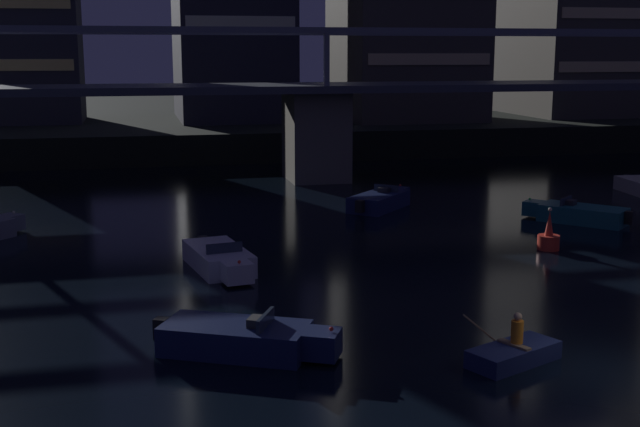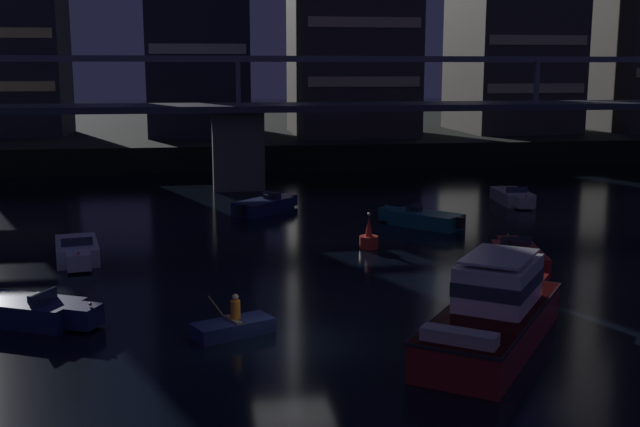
{
  "view_description": "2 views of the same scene",
  "coord_description": "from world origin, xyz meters",
  "px_view_note": "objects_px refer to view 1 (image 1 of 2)",
  "views": [
    {
      "loc": [
        -11.33,
        -18.0,
        8.03
      ],
      "look_at": [
        -3.47,
        16.74,
        1.07
      ],
      "focal_mm": 46.85,
      "sensor_mm": 36.0,
      "label": 1
    },
    {
      "loc": [
        -2.77,
        -23.22,
        8.51
      ],
      "look_at": [
        3.47,
        16.68,
        0.98
      ],
      "focal_mm": 43.68,
      "sensor_mm": 36.0,
      "label": 2
    }
  ],
  "objects_px": {
    "speedboat_near_center": "(220,259)",
    "dinghy_with_paddler": "(514,353)",
    "river_bridge": "(316,108)",
    "speedboat_mid_left": "(243,338)",
    "speedboat_near_right": "(381,201)",
    "speedboat_far_right": "(578,214)",
    "channel_buoy": "(549,238)"
  },
  "relations": [
    {
      "from": "speedboat_near_center",
      "to": "dinghy_with_paddler",
      "type": "xyz_separation_m",
      "value": [
        6.49,
        -11.16,
        -0.14
      ]
    },
    {
      "from": "river_bridge",
      "to": "channel_buoy",
      "type": "relative_size",
      "value": 52.02
    },
    {
      "from": "river_bridge",
      "to": "dinghy_with_paddler",
      "type": "distance_m",
      "value": 32.52
    },
    {
      "from": "speedboat_near_center",
      "to": "speedboat_far_right",
      "type": "height_order",
      "value": "same"
    },
    {
      "from": "speedboat_mid_left",
      "to": "speedboat_far_right",
      "type": "relative_size",
      "value": 1.09
    },
    {
      "from": "speedboat_near_center",
      "to": "speedboat_far_right",
      "type": "distance_m",
      "value": 18.3
    },
    {
      "from": "river_bridge",
      "to": "channel_buoy",
      "type": "xyz_separation_m",
      "value": [
        5.19,
        -20.76,
        -4.02
      ]
    },
    {
      "from": "speedboat_near_right",
      "to": "speedboat_far_right",
      "type": "bearing_deg",
      "value": -33.9
    },
    {
      "from": "speedboat_mid_left",
      "to": "speedboat_far_right",
      "type": "distance_m",
      "value": 22.67
    },
    {
      "from": "speedboat_near_center",
      "to": "speedboat_near_right",
      "type": "xyz_separation_m",
      "value": [
        9.43,
        10.54,
        0.0
      ]
    },
    {
      "from": "river_bridge",
      "to": "speedboat_mid_left",
      "type": "height_order",
      "value": "river_bridge"
    },
    {
      "from": "channel_buoy",
      "to": "dinghy_with_paddler",
      "type": "bearing_deg",
      "value": -121.53
    },
    {
      "from": "speedboat_near_right",
      "to": "speedboat_near_center",
      "type": "bearing_deg",
      "value": -131.82
    },
    {
      "from": "river_bridge",
      "to": "speedboat_near_right",
      "type": "relative_size",
      "value": 20.39
    },
    {
      "from": "speedboat_near_right",
      "to": "speedboat_mid_left",
      "type": "relative_size",
      "value": 0.91
    },
    {
      "from": "river_bridge",
      "to": "speedboat_mid_left",
      "type": "distance_m",
      "value": 31.39
    },
    {
      "from": "speedboat_far_right",
      "to": "speedboat_near_center",
      "type": "bearing_deg",
      "value": -163.94
    },
    {
      "from": "speedboat_near_right",
      "to": "speedboat_far_right",
      "type": "xyz_separation_m",
      "value": [
        8.15,
        -5.48,
        0.0
      ]
    },
    {
      "from": "speedboat_near_center",
      "to": "dinghy_with_paddler",
      "type": "height_order",
      "value": "dinghy_with_paddler"
    },
    {
      "from": "speedboat_near_right",
      "to": "dinghy_with_paddler",
      "type": "bearing_deg",
      "value": -97.7
    },
    {
      "from": "speedboat_near_right",
      "to": "speedboat_mid_left",
      "type": "bearing_deg",
      "value": -116.63
    },
    {
      "from": "river_bridge",
      "to": "speedboat_near_center",
      "type": "bearing_deg",
      "value": -111.59
    },
    {
      "from": "speedboat_near_right",
      "to": "channel_buoy",
      "type": "xyz_separation_m",
      "value": [
        4.08,
        -10.26,
        0.06
      ]
    },
    {
      "from": "speedboat_far_right",
      "to": "dinghy_with_paddler",
      "type": "relative_size",
      "value": 1.61
    },
    {
      "from": "speedboat_near_center",
      "to": "channel_buoy",
      "type": "distance_m",
      "value": 13.52
    },
    {
      "from": "speedboat_near_center",
      "to": "channel_buoy",
      "type": "bearing_deg",
      "value": 1.18
    },
    {
      "from": "speedboat_near_center",
      "to": "speedboat_near_right",
      "type": "relative_size",
      "value": 1.16
    },
    {
      "from": "speedboat_near_center",
      "to": "speedboat_near_right",
      "type": "height_order",
      "value": "same"
    },
    {
      "from": "speedboat_far_right",
      "to": "channel_buoy",
      "type": "relative_size",
      "value": 2.57
    },
    {
      "from": "speedboat_near_right",
      "to": "speedboat_mid_left",
      "type": "distance_m",
      "value": 21.72
    },
    {
      "from": "speedboat_near_center",
      "to": "speedboat_mid_left",
      "type": "xyz_separation_m",
      "value": [
        -0.3,
        -8.87,
        0.0
      ]
    },
    {
      "from": "speedboat_near_right",
      "to": "dinghy_with_paddler",
      "type": "xyz_separation_m",
      "value": [
        -2.93,
        -21.7,
        -0.14
      ]
    }
  ]
}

